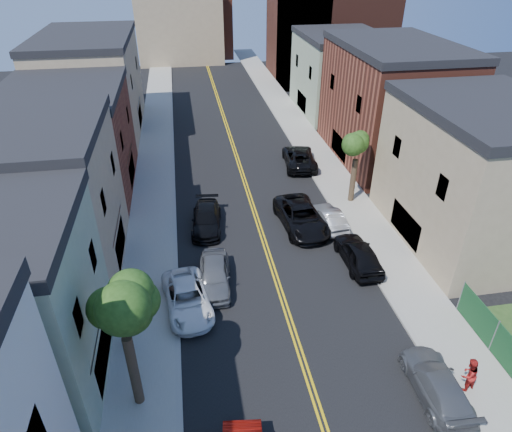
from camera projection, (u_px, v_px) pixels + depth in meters
name	position (u px, v px, depth m)	size (l,w,h in m)	color
sidewalk_left	(154.00, 163.00, 42.09)	(3.20, 100.00, 0.15)	gray
sidewalk_right	(316.00, 152.00, 44.34)	(3.20, 100.00, 0.15)	gray
curb_left	(173.00, 162.00, 42.34)	(0.30, 100.00, 0.15)	gray
curb_right	(299.00, 153.00, 44.09)	(0.30, 100.00, 0.15)	gray
bldg_left_tan_near	(34.00, 208.00, 26.30)	(9.00, 10.00, 9.00)	#998466
bldg_left_brick	(70.00, 144.00, 35.80)	(9.00, 12.00, 8.00)	brown
bldg_left_tan_far	(93.00, 87.00, 47.16)	(9.00, 16.00, 9.50)	#998466
bldg_right_tan	(477.00, 179.00, 29.46)	(9.00, 12.00, 9.00)	#998466
bldg_right_brick	(390.00, 106.00, 40.95)	(9.00, 14.00, 10.00)	brown
bldg_right_palegrn	(339.00, 76.00, 53.10)	(9.00, 12.00, 8.50)	gray
church	(323.00, 28.00, 64.51)	(16.20, 14.20, 22.60)	#4C2319
backdrop_left	(180.00, 25.00, 74.79)	(14.00, 8.00, 12.00)	#998466
backdrop_center	(202.00, 27.00, 79.24)	(10.00, 8.00, 10.00)	brown
tree_left_mid	(117.00, 292.00, 16.86)	(5.20, 5.20, 9.29)	#392B1C
tree_right_far	(359.00, 134.00, 32.98)	(4.40, 4.40, 8.03)	#392B1C
white_pickup	(187.00, 298.00, 25.14)	(2.39, 5.19, 1.44)	white
grey_car_left	(215.00, 275.00, 26.78)	(1.89, 4.70, 1.60)	#585B60
black_car_left	(207.00, 219.00, 32.31)	(2.06, 5.06, 1.47)	black
grey_car_right	(437.00, 384.00, 20.26)	(2.00, 4.91, 1.43)	#52555A
black_car_right	(358.00, 254.00, 28.57)	(1.96, 4.87, 1.66)	black
silver_car_right	(329.00, 218.00, 32.55)	(1.45, 4.16, 1.37)	#A2A4AA
dark_car_right_far	(299.00, 157.00, 41.37)	(2.72, 5.91, 1.64)	black
black_suv_lane	(301.00, 217.00, 32.34)	(2.83, 6.14, 1.71)	black
pedestrian_left	(126.00, 333.00, 22.62)	(0.59, 0.39, 1.62)	#23232A
pedestrian_right	(469.00, 374.00, 20.30)	(0.90, 0.70, 1.84)	#A71C19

